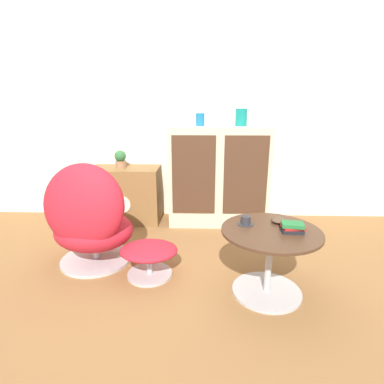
% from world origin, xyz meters
% --- Properties ---
extents(ground_plane, '(12.00, 12.00, 0.00)m').
position_xyz_m(ground_plane, '(0.00, 0.00, 0.00)').
color(ground_plane, olive).
extents(wall_back, '(6.40, 0.06, 2.60)m').
position_xyz_m(wall_back, '(0.00, 1.45, 1.30)').
color(wall_back, silver).
rests_on(wall_back, ground_plane).
extents(sideboard, '(1.03, 0.44, 1.04)m').
position_xyz_m(sideboard, '(0.29, 1.20, 0.52)').
color(sideboard, beige).
rests_on(sideboard, ground_plane).
extents(tv_console, '(0.74, 0.42, 0.60)m').
position_xyz_m(tv_console, '(-0.71, 1.21, 0.30)').
color(tv_console, brown).
rests_on(tv_console, ground_plane).
extents(egg_chair, '(0.70, 0.65, 0.86)m').
position_xyz_m(egg_chair, '(-0.76, 0.24, 0.38)').
color(egg_chair, '#B7B7BC').
rests_on(egg_chair, ground_plane).
extents(ottoman, '(0.43, 0.36, 0.25)m').
position_xyz_m(ottoman, '(-0.27, 0.08, 0.18)').
color(ottoman, '#B7B7BC').
rests_on(ottoman, ground_plane).
extents(coffee_table, '(0.65, 0.65, 0.47)m').
position_xyz_m(coffee_table, '(0.57, -0.11, 0.29)').
color(coffee_table, '#B7B7BC').
rests_on(coffee_table, ground_plane).
extents(vase_leftmost, '(0.09, 0.09, 0.13)m').
position_xyz_m(vase_leftmost, '(0.10, 1.21, 1.10)').
color(vase_leftmost, '#196699').
rests_on(vase_leftmost, sideboard).
extents(vase_inner_left, '(0.12, 0.12, 0.17)m').
position_xyz_m(vase_inner_left, '(0.51, 1.21, 1.12)').
color(vase_inner_left, '#147A75').
rests_on(vase_inner_left, sideboard).
extents(potted_plant, '(0.12, 0.12, 0.19)m').
position_xyz_m(potted_plant, '(-0.75, 1.21, 0.69)').
color(potted_plant, '#996B4C').
rests_on(potted_plant, tv_console).
extents(teacup, '(0.11, 0.11, 0.06)m').
position_xyz_m(teacup, '(0.42, -0.02, 0.49)').
color(teacup, '#2D2D33').
rests_on(teacup, coffee_table).
extents(book_stack, '(0.15, 0.12, 0.06)m').
position_xyz_m(book_stack, '(0.70, -0.13, 0.50)').
color(book_stack, black).
rests_on(book_stack, coffee_table).
extents(bowl, '(0.10, 0.10, 0.04)m').
position_xyz_m(bowl, '(0.65, 0.02, 0.48)').
color(bowl, '#4C3828').
rests_on(bowl, coffee_table).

